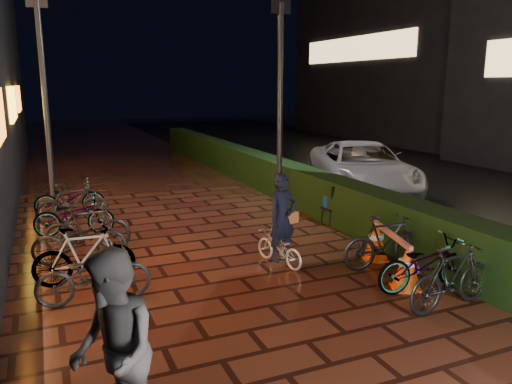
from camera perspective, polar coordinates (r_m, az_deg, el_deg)
name	(u,v)px	position (r m, az deg, el deg)	size (l,w,h in m)	color
ground	(270,306)	(7.34, 1.56, -12.86)	(80.00, 80.00, 0.00)	#381911
asphalt_road	(470,189)	(16.45, 23.22, 0.36)	(11.00, 60.00, 0.01)	black
hedge	(258,170)	(15.52, 0.23, 2.56)	(0.70, 20.00, 1.00)	black
bystander_person	(113,354)	(4.55, -16.02, -17.33)	(0.88, 0.68, 1.81)	#575759
van	(362,168)	(14.77, 12.01, 2.73)	(2.42, 5.25, 1.46)	#A4A3A8
lamp_post_hedge	(280,97)	(12.54, 2.77, 10.79)	(0.48, 0.14, 5.08)	black
lamp_post_sf	(45,92)	(13.85, -23.01, 10.43)	(0.50, 0.15, 5.28)	black
cyclist	(281,232)	(8.67, 2.85, -4.55)	(0.69, 1.21, 1.64)	silver
traffic_barrier	(390,253)	(8.68, 15.08, -6.70)	(0.85, 1.77, 0.72)	#FC5A0D
cart_assembly	(333,203)	(11.37, 8.84, -1.29)	(0.52, 0.54, 0.93)	black
parked_bikes_storefront	(79,226)	(10.15, -19.60, -3.73)	(1.81, 6.01, 0.94)	black
parked_bikes_hedge	(419,260)	(8.16, 18.10, -7.41)	(1.76, 2.27, 0.94)	black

